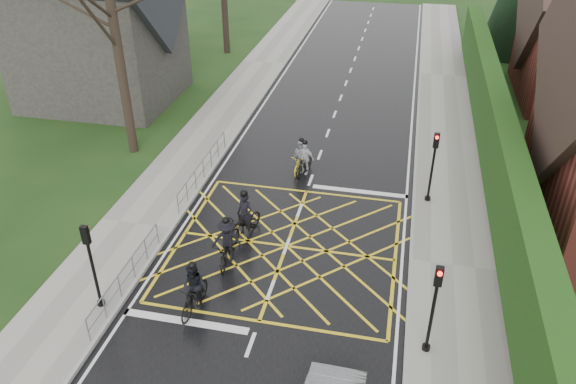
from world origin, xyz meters
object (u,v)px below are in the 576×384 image
at_px(cyclist_mid, 227,246).
at_px(cyclist_lead, 301,160).
at_px(cyclist_back, 194,292).
at_px(cyclist_front, 304,162).
at_px(cyclist_rear, 245,221).

bearing_deg(cyclist_mid, cyclist_lead, 73.32).
distance_m(cyclist_back, cyclist_front, 9.58).
height_order(cyclist_front, cyclist_lead, cyclist_front).
bearing_deg(cyclist_lead, cyclist_back, -92.28).
height_order(cyclist_rear, cyclist_lead, cyclist_rear).
xyz_separation_m(cyclist_rear, cyclist_lead, (1.09, 5.46, -0.08)).
relative_size(cyclist_rear, cyclist_lead, 1.25).
bearing_deg(cyclist_back, cyclist_mid, 89.89).
relative_size(cyclist_back, cyclist_mid, 0.95).
bearing_deg(cyclist_mid, cyclist_front, 71.30).
bearing_deg(cyclist_front, cyclist_lead, 142.84).
relative_size(cyclist_back, cyclist_front, 1.10).
relative_size(cyclist_mid, cyclist_front, 1.15).
distance_m(cyclist_mid, cyclist_front, 7.02).
bearing_deg(cyclist_rear, cyclist_front, 95.50).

